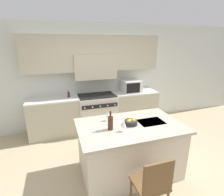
% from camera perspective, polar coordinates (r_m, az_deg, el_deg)
% --- Properties ---
extents(ground_plane, '(10.00, 10.00, 0.00)m').
position_cam_1_polar(ground_plane, '(3.29, 4.13, -24.86)').
color(ground_plane, tan).
extents(back_cabinetry, '(10.00, 0.46, 2.70)m').
position_cam_1_polar(back_cabinetry, '(4.61, -6.04, 9.63)').
color(back_cabinetry, silver).
rests_on(back_cabinetry, ground_plane).
extents(back_counter, '(3.35, 0.62, 0.94)m').
position_cam_1_polar(back_counter, '(4.66, -4.94, -4.54)').
color(back_counter, '#B2AD93').
rests_on(back_counter, ground_plane).
extents(range_stove, '(0.96, 0.70, 0.94)m').
position_cam_1_polar(range_stove, '(4.64, -4.88, -4.65)').
color(range_stove, beige).
rests_on(range_stove, ground_plane).
extents(microwave, '(0.49, 0.42, 0.32)m').
position_cam_1_polar(microwave, '(4.76, 6.40, 3.86)').
color(microwave, silver).
rests_on(microwave, back_counter).
extents(kitchen_island, '(1.74, 1.09, 0.92)m').
position_cam_1_polar(kitchen_island, '(3.17, 5.73, -16.08)').
color(kitchen_island, beige).
rests_on(kitchen_island, ground_plane).
extents(island_chair, '(0.42, 0.40, 0.90)m').
position_cam_1_polar(island_chair, '(2.51, 13.12, -25.54)').
color(island_chair, brown).
rests_on(island_chair, ground_plane).
extents(wine_bottle, '(0.09, 0.09, 0.30)m').
position_cam_1_polar(wine_bottle, '(2.74, -0.51, -8.05)').
color(wine_bottle, '#422314').
rests_on(wine_bottle, kitchen_island).
extents(wine_glass_near, '(0.07, 0.07, 0.17)m').
position_cam_1_polar(wine_glass_near, '(2.69, 3.87, -8.56)').
color(wine_glass_near, white).
rests_on(wine_glass_near, kitchen_island).
extents(wine_glass_far, '(0.07, 0.07, 0.17)m').
position_cam_1_polar(wine_glass_far, '(3.04, -1.30, -5.41)').
color(wine_glass_far, white).
rests_on(wine_glass_far, kitchen_island).
extents(fruit_bowl, '(0.22, 0.22, 0.10)m').
position_cam_1_polar(fruit_bowl, '(2.94, 6.22, -7.85)').
color(fruit_bowl, black).
rests_on(fruit_bowl, kitchen_island).
extents(oil_bottle_on_counter, '(0.06, 0.06, 0.17)m').
position_cam_1_polar(oil_bottle_on_counter, '(4.41, -13.98, 1.08)').
color(oil_bottle_on_counter, '#422314').
rests_on(oil_bottle_on_counter, back_counter).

